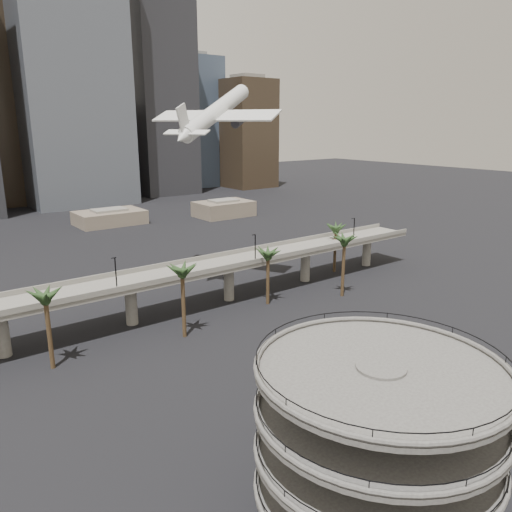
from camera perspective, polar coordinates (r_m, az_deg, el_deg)
ground at (r=64.93m, az=17.94°, el=-20.17°), size 700.00×700.00×0.00m
parking_ramp at (r=48.68m, az=13.62°, el=-18.87°), size 22.20×22.20×17.35m
overpass at (r=99.52m, az=-8.40°, el=-2.29°), size 130.00×9.30×14.70m
palm_trees at (r=98.12m, az=-0.33°, el=0.03°), size 76.40×18.40×14.00m
low_buildings at (r=181.88m, az=-19.93°, el=3.38°), size 135.00×27.50×6.80m
skyline at (r=253.23m, az=-24.41°, el=15.98°), size 269.00×86.00×127.45m
airborne_jet at (r=114.80m, az=-4.58°, el=16.04°), size 30.60×28.86×14.99m
car_a at (r=64.59m, az=4.68°, el=-18.78°), size 4.62×2.09×1.54m
car_b at (r=83.59m, az=7.23°, el=-10.49°), size 5.35×2.79×1.68m
car_c at (r=85.79m, az=22.43°, el=-10.90°), size 6.06×4.45×1.63m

